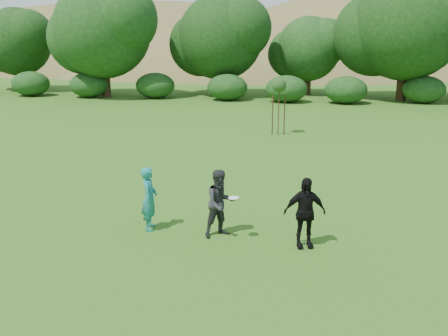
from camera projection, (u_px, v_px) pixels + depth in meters
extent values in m
plane|color=#19470C|center=(207.00, 241.00, 12.60)|extent=(120.00, 120.00, 0.00)
imported|color=#1A7772|center=(149.00, 199.00, 13.16)|extent=(0.49, 0.67, 1.71)
imported|color=#262629|center=(221.00, 203.00, 12.72)|extent=(1.08, 1.03, 1.76)
imported|color=black|center=(305.00, 213.00, 12.06)|extent=(1.11, 0.68, 1.77)
cylinder|color=white|center=(234.00, 198.00, 12.33)|extent=(0.27, 0.27, 0.03)
cylinder|color=#382016|center=(279.00, 110.00, 25.21)|extent=(0.05, 0.05, 2.50)
sphere|color=#244619|center=(279.00, 85.00, 24.88)|extent=(0.70, 0.70, 0.70)
cylinder|color=#402419|center=(273.00, 115.00, 25.32)|extent=(0.06, 0.06, 2.00)
cylinder|color=#351E14|center=(284.00, 115.00, 25.24)|extent=(0.06, 0.06, 2.00)
ellipsoid|color=olive|center=(136.00, 134.00, 86.04)|extent=(110.00, 70.00, 44.00)
ellipsoid|color=olive|center=(403.00, 153.00, 82.37)|extent=(100.00, 64.00, 52.00)
ellipsoid|color=olive|center=(244.00, 125.00, 70.68)|extent=(80.00, 50.00, 28.00)
cylinder|color=#3A2616|center=(20.00, 76.00, 43.89)|extent=(0.65, 0.65, 2.62)
sphere|color=#194214|center=(17.00, 42.00, 43.12)|extent=(5.80, 5.80, 5.80)
cylinder|color=#3A2616|center=(105.00, 77.00, 39.73)|extent=(0.73, 0.73, 3.15)
sphere|color=#194214|center=(102.00, 30.00, 38.76)|extent=(7.54, 7.54, 7.54)
cylinder|color=#3A2616|center=(221.00, 78.00, 40.45)|extent=(0.68, 0.68, 2.80)
sphere|color=#194214|center=(221.00, 37.00, 39.59)|extent=(6.73, 6.73, 6.73)
cylinder|color=#3A2616|center=(307.00, 81.00, 41.47)|extent=(0.60, 0.60, 2.27)
sphere|color=#194214|center=(309.00, 49.00, 40.79)|extent=(5.22, 5.22, 5.22)
cylinder|color=#3A2616|center=(402.00, 79.00, 37.51)|extent=(0.76, 0.76, 3.32)
sphere|color=#194214|center=(407.00, 25.00, 36.48)|extent=(8.12, 8.12, 8.12)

